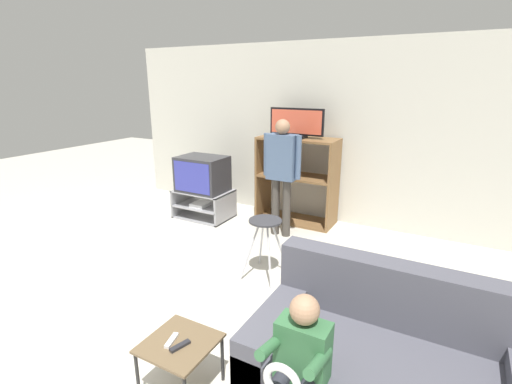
{
  "coord_description": "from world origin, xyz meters",
  "views": [
    {
      "loc": [
        1.92,
        -1.04,
        2.04
      ],
      "look_at": [
        0.09,
        2.3,
        0.9
      ],
      "focal_mm": 26.0,
      "sensor_mm": 36.0,
      "label": 1
    }
  ],
  "objects_px": {
    "tv_stand": "(204,204)",
    "remote_control_white": "(172,340)",
    "television_main": "(202,174)",
    "media_shelf": "(297,180)",
    "folding_stool": "(265,230)",
    "couch": "(386,365)",
    "person_standing_adult": "(282,167)",
    "snack_table": "(180,348)",
    "remote_control_black": "(180,346)",
    "television_flat": "(296,124)",
    "person_seated_child": "(297,363)"
  },
  "relations": [
    {
      "from": "remote_control_white",
      "to": "person_seated_child",
      "type": "bearing_deg",
      "value": -11.15
    },
    {
      "from": "television_main",
      "to": "folding_stool",
      "type": "relative_size",
      "value": 1.09
    },
    {
      "from": "couch",
      "to": "remote_control_black",
      "type": "bearing_deg",
      "value": -152.69
    },
    {
      "from": "person_standing_adult",
      "to": "remote_control_white",
      "type": "bearing_deg",
      "value": -79.71
    },
    {
      "from": "folding_stool",
      "to": "couch",
      "type": "distance_m",
      "value": 1.84
    },
    {
      "from": "tv_stand",
      "to": "television_flat",
      "type": "bearing_deg",
      "value": 21.08
    },
    {
      "from": "television_main",
      "to": "remote_control_white",
      "type": "xyz_separation_m",
      "value": [
        1.84,
        -2.83,
        -0.31
      ]
    },
    {
      "from": "television_flat",
      "to": "remote_control_white",
      "type": "distance_m",
      "value": 3.57
    },
    {
      "from": "snack_table",
      "to": "person_seated_child",
      "type": "relative_size",
      "value": 0.49
    },
    {
      "from": "couch",
      "to": "person_standing_adult",
      "type": "relative_size",
      "value": 1.09
    },
    {
      "from": "person_seated_child",
      "to": "person_standing_adult",
      "type": "bearing_deg",
      "value": 116.7
    },
    {
      "from": "media_shelf",
      "to": "television_flat",
      "type": "relative_size",
      "value": 1.58
    },
    {
      "from": "television_main",
      "to": "folding_stool",
      "type": "height_order",
      "value": "television_main"
    },
    {
      "from": "person_standing_adult",
      "to": "television_flat",
      "type": "bearing_deg",
      "value": 94.53
    },
    {
      "from": "media_shelf",
      "to": "remote_control_white",
      "type": "distance_m",
      "value": 3.44
    },
    {
      "from": "couch",
      "to": "person_seated_child",
      "type": "relative_size",
      "value": 1.87
    },
    {
      "from": "remote_control_black",
      "to": "person_standing_adult",
      "type": "distance_m",
      "value": 2.93
    },
    {
      "from": "person_standing_adult",
      "to": "snack_table",
      "type": "bearing_deg",
      "value": -78.68
    },
    {
      "from": "tv_stand",
      "to": "remote_control_black",
      "type": "distance_m",
      "value": 3.47
    },
    {
      "from": "media_shelf",
      "to": "folding_stool",
      "type": "height_order",
      "value": "media_shelf"
    },
    {
      "from": "television_main",
      "to": "person_seated_child",
      "type": "distance_m",
      "value": 3.9
    },
    {
      "from": "remote_control_white",
      "to": "television_main",
      "type": "bearing_deg",
      "value": 108.81
    },
    {
      "from": "tv_stand",
      "to": "person_seated_child",
      "type": "relative_size",
      "value": 0.91
    },
    {
      "from": "television_main",
      "to": "media_shelf",
      "type": "height_order",
      "value": "media_shelf"
    },
    {
      "from": "folding_stool",
      "to": "remote_control_black",
      "type": "xyz_separation_m",
      "value": [
        0.26,
        -1.71,
        -0.13
      ]
    },
    {
      "from": "tv_stand",
      "to": "remote_control_white",
      "type": "height_order",
      "value": "tv_stand"
    },
    {
      "from": "snack_table",
      "to": "remote_control_white",
      "type": "height_order",
      "value": "remote_control_white"
    },
    {
      "from": "tv_stand",
      "to": "folding_stool",
      "type": "relative_size",
      "value": 1.3
    },
    {
      "from": "television_main",
      "to": "folding_stool",
      "type": "distance_m",
      "value": 2.03
    },
    {
      "from": "remote_control_black",
      "to": "television_main",
      "type": "bearing_deg",
      "value": 141.62
    },
    {
      "from": "television_flat",
      "to": "couch",
      "type": "relative_size",
      "value": 0.47
    },
    {
      "from": "media_shelf",
      "to": "couch",
      "type": "relative_size",
      "value": 0.74
    },
    {
      "from": "television_flat",
      "to": "person_standing_adult",
      "type": "xyz_separation_m",
      "value": [
        0.04,
        -0.56,
        -0.51
      ]
    },
    {
      "from": "snack_table",
      "to": "remote_control_black",
      "type": "xyz_separation_m",
      "value": [
        0.04,
        -0.04,
        0.05
      ]
    },
    {
      "from": "tv_stand",
      "to": "television_flat",
      "type": "distance_m",
      "value": 1.88
    },
    {
      "from": "remote_control_black",
      "to": "couch",
      "type": "xyz_separation_m",
      "value": [
        1.19,
        0.62,
        -0.12
      ]
    },
    {
      "from": "television_main",
      "to": "snack_table",
      "type": "bearing_deg",
      "value": -56.07
    },
    {
      "from": "remote_control_black",
      "to": "couch",
      "type": "relative_size",
      "value": 0.08
    },
    {
      "from": "remote_control_white",
      "to": "person_standing_adult",
      "type": "height_order",
      "value": "person_standing_adult"
    },
    {
      "from": "media_shelf",
      "to": "remote_control_black",
      "type": "distance_m",
      "value": 3.47
    },
    {
      "from": "television_flat",
      "to": "television_main",
      "type": "bearing_deg",
      "value": -158.05
    },
    {
      "from": "media_shelf",
      "to": "couch",
      "type": "height_order",
      "value": "media_shelf"
    },
    {
      "from": "television_flat",
      "to": "media_shelf",
      "type": "bearing_deg",
      "value": 58.13
    },
    {
      "from": "tv_stand",
      "to": "person_seated_child",
      "type": "distance_m",
      "value": 3.93
    },
    {
      "from": "couch",
      "to": "remote_control_white",
      "type": "bearing_deg",
      "value": -154.79
    },
    {
      "from": "folding_stool",
      "to": "remote_control_white",
      "type": "distance_m",
      "value": 1.71
    },
    {
      "from": "television_flat",
      "to": "snack_table",
      "type": "height_order",
      "value": "television_flat"
    },
    {
      "from": "folding_stool",
      "to": "person_standing_adult",
      "type": "height_order",
      "value": "person_standing_adult"
    },
    {
      "from": "television_main",
      "to": "snack_table",
      "type": "relative_size",
      "value": 1.58
    },
    {
      "from": "television_main",
      "to": "person_standing_adult",
      "type": "relative_size",
      "value": 0.45
    }
  ]
}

